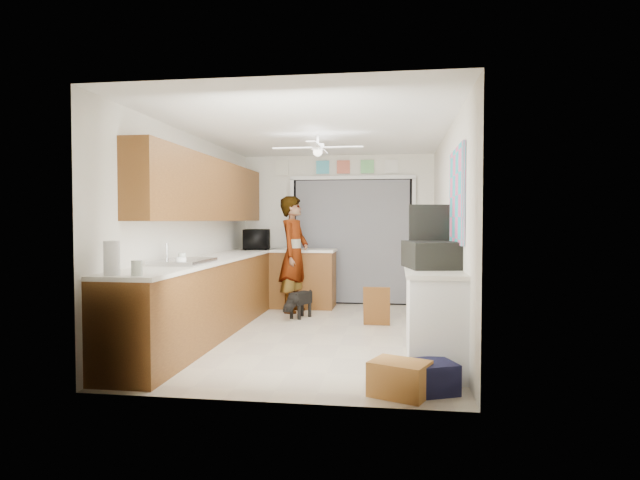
{
  "coord_description": "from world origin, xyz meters",
  "views": [
    {
      "loc": [
        0.98,
        -6.49,
        1.41
      ],
      "look_at": [
        0.0,
        0.4,
        1.15
      ],
      "focal_mm": 30.0,
      "sensor_mm": 36.0,
      "label": 1
    }
  ],
  "objects": [
    {
      "name": "door_trim_right",
      "position": [
        1.27,
        2.44,
        1.05
      ],
      "size": [
        0.06,
        0.04,
        2.1
      ],
      "primitive_type": "cube",
      "color": "white",
      "rests_on": "wall_back"
    },
    {
      "name": "wall_front",
      "position": [
        0.0,
        -2.5,
        1.25
      ],
      "size": [
        3.2,
        0.0,
        3.2
      ],
      "primitive_type": "plane",
      "rotation": [
        -1.57,
        0.0,
        0.0
      ],
      "color": "silver",
      "rests_on": "ground"
    },
    {
      "name": "door_trim_head",
      "position": [
        0.25,
        2.44,
        2.12
      ],
      "size": [
        2.1,
        0.04,
        0.06
      ],
      "primitive_type": "cube",
      "color": "white",
      "rests_on": "wall_back"
    },
    {
      "name": "left_base_cabinets",
      "position": [
        -1.3,
        0.0,
        0.45
      ],
      "size": [
        0.6,
        4.8,
        0.9
      ],
      "primitive_type": "cube",
      "color": "brown",
      "rests_on": "floor"
    },
    {
      "name": "suitcase",
      "position": [
        1.32,
        -1.16,
        1.07
      ],
      "size": [
        0.57,
        0.69,
        0.26
      ],
      "primitive_type": "cube",
      "rotation": [
        0.0,
        0.0,
        0.21
      ],
      "color": "black",
      "rests_on": "right_counter_top"
    },
    {
      "name": "sink_basin",
      "position": [
        -1.29,
        -1.0,
        0.95
      ],
      "size": [
        0.5,
        0.76,
        0.06
      ],
      "primitive_type": "cube",
      "color": "silver",
      "rests_on": "left_countertop"
    },
    {
      "name": "dog",
      "position": [
        -0.37,
        1.05,
        0.21
      ],
      "size": [
        0.43,
        0.58,
        0.42
      ],
      "primitive_type": "cube",
      "rotation": [
        0.0,
        0.0,
        -0.44
      ],
      "color": "black",
      "rests_on": "floor"
    },
    {
      "name": "header_frame_2",
      "position": [
        0.1,
        2.47,
        2.3
      ],
      "size": [
        0.22,
        0.02,
        0.22
      ],
      "primitive_type": "cube",
      "color": "#CC624C",
      "rests_on": "wall_back"
    },
    {
      "name": "suitcase_rim",
      "position": [
        1.32,
        -1.16,
        0.96
      ],
      "size": [
        0.55,
        0.66,
        0.02
      ],
      "primitive_type": "cube",
      "rotation": [
        0.0,
        0.0,
        0.21
      ],
      "color": "yellow",
      "rests_on": "suitcase"
    },
    {
      "name": "left_countertop",
      "position": [
        -1.29,
        0.0,
        0.92
      ],
      "size": [
        0.62,
        4.8,
        0.04
      ],
      "primitive_type": "cube",
      "color": "white",
      "rests_on": "left_base_cabinets"
    },
    {
      "name": "route66_sign",
      "position": [
        -0.95,
        2.47,
        2.3
      ],
      "size": [
        0.22,
        0.02,
        0.26
      ],
      "primitive_type": "cube",
      "color": "silver",
      "rests_on": "wall_back"
    },
    {
      "name": "peninsula_base",
      "position": [
        -0.5,
        2.0,
        0.45
      ],
      "size": [
        1.0,
        0.6,
        0.9
      ],
      "primitive_type": "cube",
      "color": "brown",
      "rests_on": "floor"
    },
    {
      "name": "curtain_panel",
      "position": [
        0.25,
        2.43,
        1.05
      ],
      "size": [
        1.9,
        0.03,
        2.05
      ],
      "primitive_type": "cube",
      "color": "gray",
      "rests_on": "wall_back"
    },
    {
      "name": "upper_cabinets",
      "position": [
        -1.44,
        0.2,
        1.8
      ],
      "size": [
        0.32,
        4.0,
        0.8
      ],
      "primitive_type": "cube",
      "color": "brown",
      "rests_on": "wall_left"
    },
    {
      "name": "header_frame_3",
      "position": [
        0.5,
        2.47,
        2.3
      ],
      "size": [
        0.22,
        0.02,
        0.22
      ],
      "primitive_type": "cube",
      "color": "#6FC373",
      "rests_on": "wall_back"
    },
    {
      "name": "right_counter_base",
      "position": [
        1.35,
        -1.2,
        0.45
      ],
      "size": [
        0.5,
        1.4,
        0.9
      ],
      "primitive_type": "cube",
      "color": "white",
      "rests_on": "floor"
    },
    {
      "name": "man",
      "position": [
        -0.57,
        1.55,
        0.89
      ],
      "size": [
        0.54,
        0.72,
        1.78
      ],
      "primitive_type": "imported",
      "rotation": [
        0.0,
        0.0,
        1.38
      ],
      "color": "white",
      "rests_on": "floor"
    },
    {
      "name": "door_trim_left",
      "position": [
        -0.77,
        2.44,
        1.05
      ],
      "size": [
        0.06,
        0.04,
        2.1
      ],
      "primitive_type": "cube",
      "color": "white",
      "rests_on": "wall_back"
    },
    {
      "name": "back_opening_recess",
      "position": [
        0.25,
        2.47,
        1.05
      ],
      "size": [
        2.0,
        0.06,
        2.1
      ],
      "primitive_type": "cube",
      "color": "black",
      "rests_on": "wall_back"
    },
    {
      "name": "navy_crate",
      "position": [
        1.25,
        -2.09,
        0.13
      ],
      "size": [
        0.51,
        0.48,
        0.25
      ],
      "primitive_type": "cube",
      "rotation": [
        0.0,
        0.0,
        0.4
      ],
      "color": "#151635",
      "rests_on": "floor"
    },
    {
      "name": "suitcase_lid",
      "position": [
        1.32,
        -0.87,
        1.32
      ],
      "size": [
        0.42,
        0.12,
        0.5
      ],
      "primitive_type": "cube",
      "rotation": [
        0.0,
        0.0,
        0.21
      ],
      "color": "black",
      "rests_on": "suitcase"
    },
    {
      "name": "wall_right",
      "position": [
        1.6,
        0.0,
        1.25
      ],
      "size": [
        0.0,
        5.0,
        5.0
      ],
      "primitive_type": "plane",
      "rotation": [
        1.57,
        0.0,
        -1.57
      ],
      "color": "silver",
      "rests_on": "ground"
    },
    {
      "name": "cardboard_box",
      "position": [
        1.02,
        -2.2,
        0.14
      ],
      "size": [
        0.54,
        0.48,
        0.28
      ],
      "primitive_type": "cube",
      "rotation": [
        0.0,
        0.0,
        -0.4
      ],
      "color": "#CC8A40",
      "rests_on": "floor"
    },
    {
      "name": "right_counter_top",
      "position": [
        1.34,
        -1.2,
        0.92
      ],
      "size": [
        0.54,
        1.44,
        0.04
      ],
      "primitive_type": "cube",
      "color": "white",
      "rests_on": "right_counter_base"
    },
    {
      "name": "jar_a",
      "position": [
        -1.19,
        -2.25,
        1.01
      ],
      "size": [
        0.1,
        0.1,
        0.13
      ],
      "primitive_type": "cylinder",
      "rotation": [
        0.0,
        0.0,
        -0.11
      ],
      "color": "silver",
      "rests_on": "left_countertop"
    },
    {
      "name": "abstract_painting",
      "position": [
        1.58,
        -1.0,
        1.65
      ],
      "size": [
        0.03,
        1.15,
        0.95
      ],
      "primitive_type": "cube",
      "color": "#E3538D",
      "rests_on": "wall_right"
    },
    {
      "name": "cabinet_door_panel",
      "position": [
        0.73,
        0.6,
        0.27
      ],
      "size": [
        0.36,
        0.14,
        0.53
      ],
      "primitive_type": "cube",
      "rotation": [
        0.21,
        0.0,
        -0.01
      ],
      "color": "brown",
      "rests_on": "floor"
    },
    {
      "name": "peninsula_top",
      "position": [
        -0.5,
        2.0,
        0.92
      ],
      "size": [
        1.04,
        0.64,
        0.04
      ],
      "primitive_type": "cube",
      "color": "white",
      "rests_on": "peninsula_base"
    },
    {
      "name": "wall_back",
      "position": [
        0.0,
        2.5,
        1.25
      ],
      "size": [
        3.2,
        0.0,
        3.2
      ],
      "primitive_type": "plane",
      "rotation": [
        1.57,
        0.0,
        0.0
      ],
      "color": "silver",
      "rests_on": "ground"
    },
    {
      "name": "ceiling_fan",
      "position": [
        0.0,
        0.2,
        2.32
      ],
      "size": [
        1.14,
        1.14,
        0.24
      ],
      "primitive_type": "cube",
      "color": "white",
      "rests_on": "ceiling"
    },
    {
      "name": "microwave",
      "position": [
        -1.23,
        1.84,
        1.1
      ],
      "size": [
        0.49,
        0.64,
        0.32
      ],
      "primitive_type": "imported",
      "rotation": [
        0.0,
        0.0,
        1.75
      ],
      "color": "black",
      "rests_on": "left_countertop"
    },
    {
      "name": "paper_towel_roll",
      "position": [
        -1.41,
        -2.25,
        1.09
      ],
      "size": [
        0.16,
        0.16,
        0.29
      ],
      "primitive_type": "cylinder",
      "rotation": [
        0.0,
        0.0,
        0.21
      ],
      "color": "white",
      "rests_on": "left_countertop"
    },
    {
      "name": "cup",
      "position": [
        -1.19,
        -1.3,
        0.99
      ],
      "size": [
        0.13,
        0.13,
        0.09
      ],
      "primitive_type": "imported",
      "rotation": [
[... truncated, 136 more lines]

